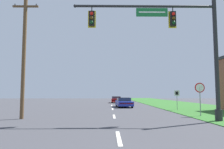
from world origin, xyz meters
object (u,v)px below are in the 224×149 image
Objects in this scene: far_car at (116,100)px; route_sign_post at (177,95)px; signal_mast at (181,42)px; utility_pole_near at (24,53)px; stop_sign at (200,92)px; car_ahead at (124,102)px.

route_sign_post reaches higher than far_car.
signal_mast is 10.64m from utility_pole_near.
far_car is 19.98m from route_sign_post.
stop_sign is 6.16m from route_sign_post.
stop_sign reaches higher than route_sign_post.
stop_sign is 1.23× the size of route_sign_post.
signal_mast is at bearing -79.49° from car_ahead.
car_ahead is at bearing 113.66° from stop_sign.
stop_sign is at bearing -91.30° from route_sign_post.
signal_mast is 1.94× the size of car_ahead.
car_ahead is at bearing -87.70° from far_car.
car_ahead is 0.55× the size of utility_pole_near.
signal_mast is 4.58× the size of route_sign_post.
car_ahead is 15.76m from utility_pole_near.
stop_sign is at bearing 7.01° from utility_pole_near.
utility_pole_near is (-12.86, -1.58, 2.68)m from stop_sign.
car_ahead is 13.76m from far_car.
route_sign_post is at bearing -46.02° from car_ahead.
stop_sign is at bearing -66.34° from car_ahead.
route_sign_post is (2.48, 9.22, -3.44)m from signal_mast.
stop_sign is at bearing 52.66° from signal_mast.
route_sign_post is (0.14, 6.15, -0.34)m from stop_sign.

